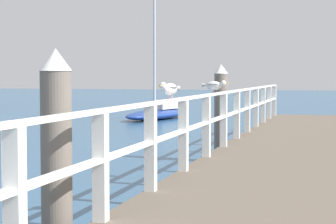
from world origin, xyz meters
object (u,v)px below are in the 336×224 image
object	(u,v)px
dock_piling_near	(56,163)
boat_4	(158,112)
seagull_background	(214,85)
seagull_foreground	(170,88)
dock_piling_far	(221,112)

from	to	relation	value
dock_piling_near	boat_4	size ratio (longest dim) A/B	0.38
seagull_background	boat_4	distance (m)	16.24
seagull_foreground	dock_piling_far	bearing A→B (deg)	-71.30
dock_piling_near	seagull_background	xyz separation A→B (m)	(0.39, 5.46, 0.62)
seagull_foreground	seagull_background	distance (m)	2.92
dock_piling_near	seagull_background	distance (m)	5.51
seagull_foreground	boat_4	xyz separation A→B (m)	(-5.31, 18.20, -1.37)
dock_piling_far	seagull_background	distance (m)	2.88
dock_piling_far	boat_4	distance (m)	13.46
dock_piling_far	seagull_foreground	distance (m)	5.75
seagull_foreground	seagull_background	xyz separation A→B (m)	(0.01, 2.92, 0.00)
dock_piling_far	seagull_background	bearing A→B (deg)	-82.05
dock_piling_near	seagull_foreground	distance (m)	2.64
seagull_foreground	seagull_background	bearing A→B (deg)	-75.30
seagull_foreground	seagull_background	size ratio (longest dim) A/B	0.99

